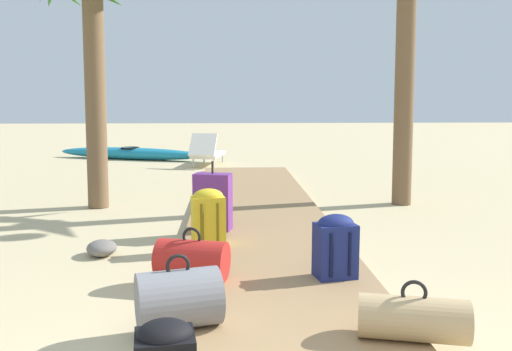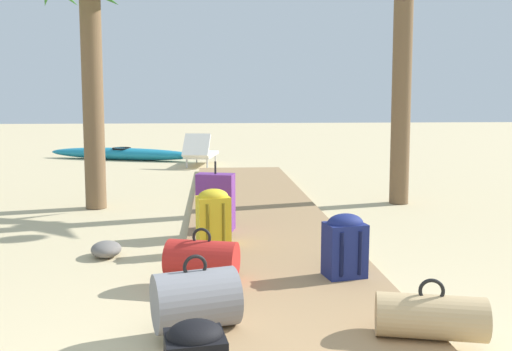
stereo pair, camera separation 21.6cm
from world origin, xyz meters
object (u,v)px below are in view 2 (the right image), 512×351
object	(u,v)px
duffel_bag_grey	(196,299)
duffel_bag_tan	(430,316)
backpack_navy	(345,244)
duffel_bag_red	(202,260)
suitcase_purple	(216,202)
backpack_yellow	(213,216)
palm_tree_far_left	(89,3)
lounge_chair	(200,152)
kayak	(122,154)

from	to	relation	value
duffel_bag_grey	duffel_bag_tan	bearing A→B (deg)	-10.45
backpack_navy	duffel_bag_red	world-z (taller)	backpack_navy
backpack_navy	duffel_bag_red	xyz separation A→B (m)	(-1.22, 0.02, -0.12)
suitcase_purple	backpack_yellow	xyz separation A→B (m)	(-0.03, -0.67, -0.02)
backpack_navy	palm_tree_far_left	bearing A→B (deg)	127.77
lounge_chair	backpack_yellow	bearing A→B (deg)	-87.74
duffel_bag_tan	suitcase_purple	bearing A→B (deg)	113.97
palm_tree_far_left	lounge_chair	distance (m)	5.71
palm_tree_far_left	kayak	xyz separation A→B (m)	(-0.67, 6.39, -2.77)
suitcase_purple	duffel_bag_grey	bearing A→B (deg)	-93.18
duffel_bag_grey	palm_tree_far_left	world-z (taller)	palm_tree_far_left
suitcase_purple	backpack_yellow	bearing A→B (deg)	-92.47
duffel_bag_tan	backpack_yellow	size ratio (longest dim) A/B	1.23
suitcase_purple	palm_tree_far_left	size ratio (longest dim) A/B	0.21
suitcase_purple	lounge_chair	bearing A→B (deg)	92.73
suitcase_purple	kayak	distance (m)	8.62
duffel_bag_grey	kayak	world-z (taller)	duffel_bag_grey
duffel_bag_red	kayak	bearing A→B (deg)	102.82
duffel_bag_tan	backpack_navy	size ratio (longest dim) A/B	1.33
duffel_bag_tan	kayak	distance (m)	11.91
duffel_bag_red	lounge_chair	xyz separation A→B (m)	(-0.19, 8.53, 0.08)
duffel_bag_tan	lounge_chair	bearing A→B (deg)	99.66
suitcase_purple	backpack_navy	bearing A→B (deg)	-58.42
duffel_bag_tan	palm_tree_far_left	bearing A→B (deg)	122.18
palm_tree_far_left	duffel_bag_red	bearing A→B (deg)	-66.09
palm_tree_far_left	suitcase_purple	bearing A→B (deg)	-47.20
backpack_navy	suitcase_purple	distance (m)	2.08
lounge_chair	backpack_navy	bearing A→B (deg)	-80.60
duffel_bag_tan	kayak	world-z (taller)	duffel_bag_tan
backpack_yellow	suitcase_purple	bearing A→B (deg)	87.53
palm_tree_far_left	backpack_navy	bearing A→B (deg)	-52.23
palm_tree_far_left	lounge_chair	xyz separation A→B (m)	(1.42, 4.88, -2.61)
duffel_bag_tan	backpack_navy	distance (m)	1.28
duffel_bag_grey	suitcase_purple	size ratio (longest dim) A/B	0.78
duffel_bag_grey	palm_tree_far_left	distance (m)	5.57
backpack_navy	lounge_chair	size ratio (longest dim) A/B	0.34
lounge_chair	kayak	bearing A→B (deg)	144.17
duffel_bag_tan	palm_tree_far_left	distance (m)	6.40
lounge_chair	suitcase_purple	bearing A→B (deg)	-87.27
backpack_navy	backpack_yellow	bearing A→B (deg)	135.25
duffel_bag_tan	duffel_bag_grey	xyz separation A→B (m)	(-1.50, 0.28, 0.05)
duffel_bag_tan	lounge_chair	distance (m)	9.93
palm_tree_far_left	duffel_bag_grey	bearing A→B (deg)	-71.04
backpack_navy	suitcase_purple	size ratio (longest dim) A/B	0.68
duffel_bag_red	backpack_yellow	distance (m)	1.11
suitcase_purple	backpack_yellow	distance (m)	0.67
duffel_bag_tan	backpack_yellow	distance (m)	2.73
backpack_yellow	backpack_navy	bearing A→B (deg)	-44.75
duffel_bag_red	palm_tree_far_left	size ratio (longest dim) A/B	0.18
duffel_bag_tan	lounge_chair	world-z (taller)	lounge_chair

